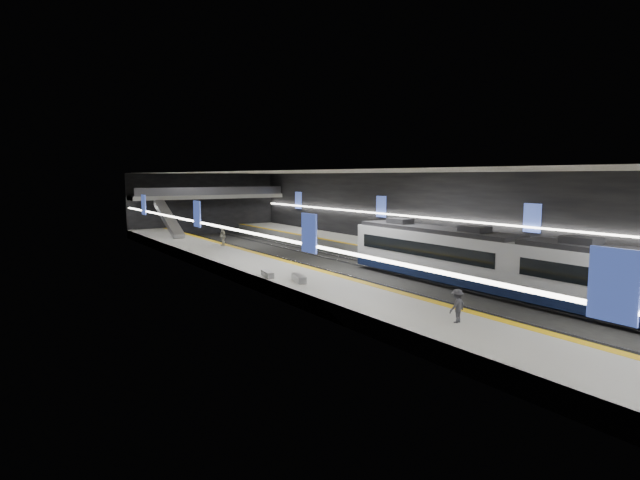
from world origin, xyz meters
TOP-DOWN VIEW (x-y plane):
  - ground at (0.00, 0.00)m, footprint 70.00×70.00m
  - ceiling at (0.00, 0.00)m, footprint 20.00×70.00m
  - wall_left at (-10.00, 0.00)m, footprint 0.04×70.00m
  - wall_right at (10.00, 0.00)m, footprint 0.04×70.00m
  - wall_back at (0.00, 35.00)m, footprint 20.00×0.04m
  - platform_left at (-7.50, 0.00)m, footprint 5.00×70.00m
  - tile_surface_left at (-7.50, 0.00)m, footprint 5.00×70.00m
  - tactile_strip_left at (-5.30, 0.00)m, footprint 0.60×70.00m
  - platform_right at (7.50, 0.00)m, footprint 5.00×70.00m
  - tile_surface_right at (7.50, 0.00)m, footprint 5.00×70.00m
  - tactile_strip_right at (5.30, 0.00)m, footprint 0.60×70.00m
  - rails at (-0.00, 0.00)m, footprint 6.52×70.00m
  - train at (2.50, -12.69)m, footprint 2.69×30.04m
  - ad_posters at (-0.00, 1.00)m, footprint 19.94×53.50m
  - cove_light_left at (-9.80, 0.00)m, footprint 0.25×68.60m
  - cove_light_right at (9.80, 0.00)m, footprint 0.25×68.60m
  - mezzanine_bridge at (0.00, 32.93)m, footprint 20.00×3.00m
  - escalator at (-7.50, 26.00)m, footprint 1.20×7.50m
  - bench_left_near at (-8.57, -4.56)m, footprint 0.96×1.89m
  - bench_left_far at (-9.49, -2.00)m, footprint 0.73×1.68m
  - bench_right_far at (8.68, 9.38)m, footprint 0.70×1.91m
  - passenger_right_a at (6.08, -8.08)m, footprint 0.55×0.72m
  - passenger_right_b at (6.35, -9.86)m, footprint 0.92×0.97m
  - passenger_left_a at (-5.83, 14.49)m, footprint 0.52×1.09m
  - passenger_left_b at (-7.31, -16.62)m, footprint 1.08×0.72m

SIDE VIEW (x-z plane):
  - ground at x=0.00m, z-range 0.00..0.00m
  - rails at x=0.00m, z-range 0.00..0.12m
  - platform_left at x=-7.50m, z-range 0.00..1.00m
  - platform_right at x=7.50m, z-range 0.00..1.00m
  - tile_surface_left at x=-7.50m, z-range 1.00..1.02m
  - tile_surface_right at x=7.50m, z-range 1.00..1.02m
  - tactile_strip_left at x=-5.30m, z-range 1.01..1.03m
  - tactile_strip_right at x=5.30m, z-range 1.01..1.03m
  - bench_left_far at x=-9.49m, z-range 1.00..1.40m
  - bench_left_near at x=-8.57m, z-range 1.00..1.44m
  - bench_right_far at x=8.68m, z-range 1.00..1.46m
  - passenger_left_b at x=-7.31m, z-range 1.00..2.55m
  - passenger_right_b at x=6.35m, z-range 1.00..2.58m
  - passenger_right_a at x=6.08m, z-range 1.00..2.79m
  - passenger_left_a at x=-5.83m, z-range 1.00..2.80m
  - train at x=2.50m, z-range 0.40..4.00m
  - escalator at x=-7.50m, z-range 0.94..4.86m
  - cove_light_left at x=-9.80m, z-range 3.74..3.86m
  - cove_light_right at x=9.80m, z-range 3.74..3.86m
  - wall_left at x=-10.00m, z-range 0.00..8.00m
  - wall_right at x=10.00m, z-range 0.00..8.00m
  - wall_back at x=0.00m, z-range 0.00..8.00m
  - ad_posters at x=0.00m, z-range 3.40..5.60m
  - mezzanine_bridge at x=0.00m, z-range 4.29..5.79m
  - ceiling at x=0.00m, z-range 7.98..8.02m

